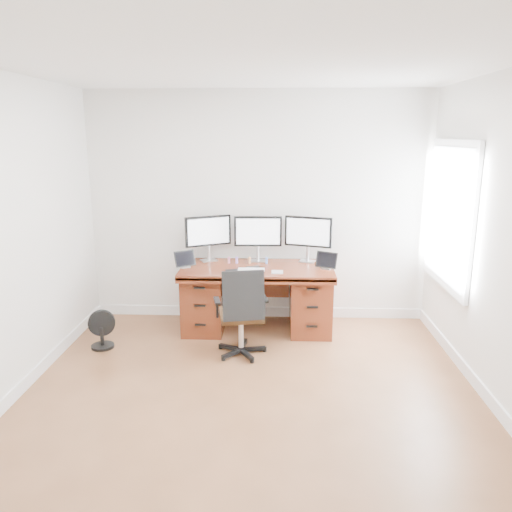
{
  "coord_description": "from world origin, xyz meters",
  "views": [
    {
      "loc": [
        0.21,
        -3.6,
        2.2
      ],
      "look_at": [
        0.0,
        1.5,
        0.95
      ],
      "focal_mm": 35.0,
      "sensor_mm": 36.0,
      "label": 1
    }
  ],
  "objects_px": {
    "desk": "(257,296)",
    "keyboard": "(251,270)",
    "office_chair": "(242,327)",
    "floor_fan": "(102,330)",
    "monitor_center": "(258,233)"
  },
  "relations": [
    {
      "from": "desk",
      "to": "monitor_center",
      "type": "relative_size",
      "value": 3.09
    },
    {
      "from": "floor_fan",
      "to": "keyboard",
      "type": "xyz_separation_m",
      "value": [
        1.56,
        0.42,
        0.56
      ]
    },
    {
      "from": "desk",
      "to": "floor_fan",
      "type": "xyz_separation_m",
      "value": [
        -1.62,
        -0.59,
        -0.2
      ]
    },
    {
      "from": "floor_fan",
      "to": "keyboard",
      "type": "height_order",
      "value": "keyboard"
    },
    {
      "from": "office_chair",
      "to": "monitor_center",
      "type": "height_order",
      "value": "monitor_center"
    },
    {
      "from": "desk",
      "to": "keyboard",
      "type": "relative_size",
      "value": 5.82
    },
    {
      "from": "office_chair",
      "to": "monitor_center",
      "type": "distance_m",
      "value": 1.25
    },
    {
      "from": "desk",
      "to": "monitor_center",
      "type": "distance_m",
      "value": 0.72
    },
    {
      "from": "desk",
      "to": "keyboard",
      "type": "height_order",
      "value": "keyboard"
    },
    {
      "from": "desk",
      "to": "keyboard",
      "type": "bearing_deg",
      "value": -108.13
    },
    {
      "from": "desk",
      "to": "floor_fan",
      "type": "distance_m",
      "value": 1.73
    },
    {
      "from": "floor_fan",
      "to": "monitor_center",
      "type": "distance_m",
      "value": 2.02
    },
    {
      "from": "office_chair",
      "to": "keyboard",
      "type": "bearing_deg",
      "value": 70.79
    },
    {
      "from": "office_chair",
      "to": "keyboard",
      "type": "distance_m",
      "value": 0.72
    },
    {
      "from": "desk",
      "to": "office_chair",
      "type": "distance_m",
      "value": 0.74
    }
  ]
}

